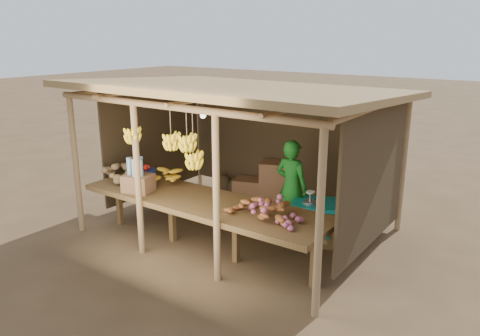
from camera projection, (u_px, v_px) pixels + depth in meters
The scene contains 13 objects.
ground at pixel (240, 230), 7.66m from camera, with size 60.00×60.00×0.00m, color brown.
stall_structure at pixel (241, 113), 7.18m from camera, with size 4.70×3.50×2.43m.
counter at pixel (202, 204), 6.71m from camera, with size 3.90×1.05×0.80m.
potato_heap at pixel (118, 167), 7.65m from camera, with size 1.13×0.68×0.37m, color olive, non-canonical shape.
sweet_potato_heap at pixel (263, 204), 6.00m from camera, with size 0.89×0.53×0.35m, color #9D5728, non-canonical shape.
onion_heap at pixel (271, 206), 5.94m from camera, with size 0.79×0.48×0.36m, color #BB5B76, non-canonical shape.
banana_pile at pixel (166, 173), 7.36m from camera, with size 0.68×0.41×0.35m, color yellow, non-canonical shape.
tomato_basin at pixel (142, 174), 7.62m from camera, with size 0.45×0.45×0.23m.
bottle_box at pixel (138, 179), 6.98m from camera, with size 0.49×0.43×0.53m.
vendor at pixel (291, 187), 7.34m from camera, with size 0.56×0.37×1.53m, color #1A7720.
tarp_crate at pixel (315, 220), 7.14m from camera, with size 0.87×0.81×0.84m.
carton_stack at pixel (266, 186), 8.64m from camera, with size 1.23×0.59×0.85m.
burlap_sacks at pixel (230, 186), 9.14m from camera, with size 0.72×0.38×0.51m.
Camera 1 is at (4.08, -5.79, 3.08)m, focal length 35.00 mm.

